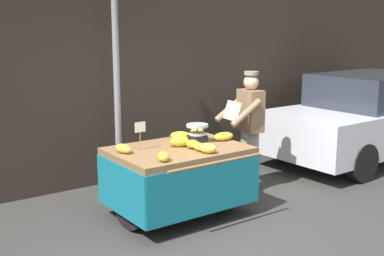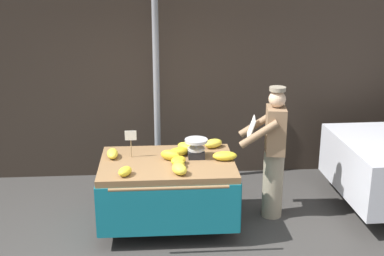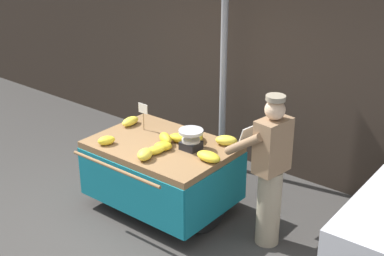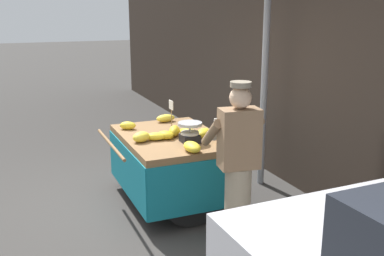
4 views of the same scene
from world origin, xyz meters
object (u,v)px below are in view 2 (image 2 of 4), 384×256
banana_bunch_2 (180,169)px  street_pole (156,71)px  banana_bunch_9 (113,154)px  banana_bunch_5 (125,171)px  weighing_scale (197,148)px  banana_bunch_6 (225,156)px  banana_bunch_4 (187,147)px  banana_bunch_1 (179,165)px  banana_bunch_8 (214,143)px  banana_bunch_3 (171,155)px  price_sign (131,138)px  vendor_person (273,152)px  banana_cart (168,179)px  banana_bunch_0 (179,160)px  banana_bunch_7 (179,152)px

banana_bunch_2 → street_pole: bearing=97.7°
banana_bunch_9 → banana_bunch_5: bearing=-72.4°
weighing_scale → banana_bunch_6: bearing=-18.9°
banana_bunch_2 → banana_bunch_4: 0.74m
banana_bunch_1 → banana_bunch_2: size_ratio=1.09×
banana_bunch_4 → banana_bunch_8: 0.37m
banana_bunch_1 → banana_bunch_5: size_ratio=1.18×
banana_bunch_2 → banana_bunch_6: banana_bunch_2 is taller
banana_bunch_6 → banana_bunch_8: 0.46m
banana_bunch_3 → weighing_scale: bearing=12.5°
price_sign → banana_bunch_4: (0.69, 0.16, -0.19)m
banana_bunch_1 → vendor_person: 1.29m
banana_cart → banana_bunch_1: 0.39m
banana_cart → banana_bunch_1: (0.13, -0.24, 0.27)m
banana_bunch_4 → banana_bunch_6: 0.55m
banana_bunch_0 → price_sign: bearing=153.4°
banana_bunch_6 → banana_bunch_7: (-0.55, 0.18, -0.00)m
banana_bunch_2 → banana_bunch_9: (-0.79, 0.58, -0.01)m
banana_bunch_2 → banana_bunch_5: bearing=179.8°
banana_bunch_0 → banana_bunch_5: (-0.61, -0.29, 0.00)m
banana_bunch_1 → banana_bunch_4: bearing=76.9°
banana_bunch_8 → banana_bunch_9: (-1.27, -0.27, -0.00)m
price_sign → banana_bunch_3: bearing=-16.0°
banana_bunch_2 → banana_bunch_6: (0.57, 0.40, -0.01)m
banana_bunch_4 → banana_bunch_9: 0.93m
street_pole → banana_bunch_5: bearing=-101.6°
banana_bunch_3 → banana_bunch_5: bearing=-139.4°
banana_bunch_0 → banana_bunch_9: banana_bunch_9 is taller
banana_bunch_0 → banana_bunch_9: bearing=160.3°
banana_bunch_2 → banana_bunch_8: bearing=60.8°
banana_bunch_3 → banana_bunch_9: size_ratio=0.94×
banana_bunch_8 → banana_bunch_7: bearing=-149.4°
banana_bunch_6 → banana_bunch_3: bearing=176.1°
price_sign → street_pole: bearing=75.0°
banana_bunch_2 → banana_bunch_3: bearing=101.6°
weighing_scale → banana_bunch_4: weighing_scale is taller
banana_cart → banana_bunch_9: 0.74m
street_pole → banana_bunch_8: bearing=-52.1°
street_pole → banana_bunch_0: 1.69m
price_sign → banana_bunch_9: 0.30m
banana_cart → banana_bunch_7: bearing=49.4°
price_sign → banana_bunch_6: size_ratio=1.16×
street_pole → price_sign: size_ratio=9.96×
banana_bunch_0 → banana_bunch_1: size_ratio=0.84×
street_pole → vendor_person: (1.45, -1.17, -0.82)m
banana_bunch_1 → banana_bunch_7: size_ratio=0.89×
vendor_person → banana_bunch_5: bearing=-161.4°
vendor_person → banana_bunch_0: bearing=-165.3°
weighing_scale → banana_bunch_3: weighing_scale is taller
weighing_scale → banana_bunch_1: 0.42m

